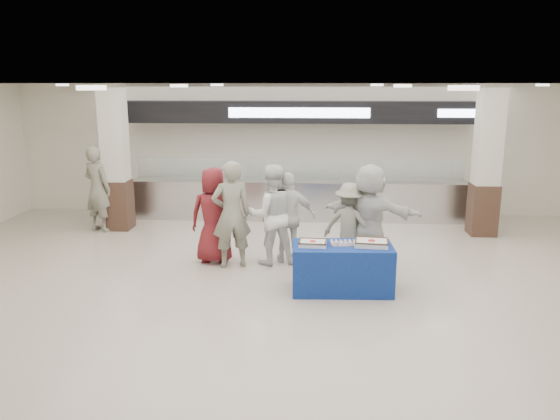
# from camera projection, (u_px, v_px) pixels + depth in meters

# --- Properties ---
(ground) EXTENTS (14.00, 14.00, 0.00)m
(ground) POSITION_uv_depth(u_px,v_px,m) (289.00, 307.00, 8.02)
(ground) COLOR #BEB2A2
(ground) RESTS_ON ground
(serving_line) EXTENTS (8.70, 0.85, 2.80)m
(serving_line) POSITION_uv_depth(u_px,v_px,m) (299.00, 171.00, 13.00)
(serving_line) COLOR silver
(serving_line) RESTS_ON ground
(column_left) EXTENTS (0.55, 0.55, 3.20)m
(column_left) POSITION_uv_depth(u_px,v_px,m) (116.00, 161.00, 11.98)
(column_left) COLOR #352118
(column_left) RESTS_ON ground
(column_right) EXTENTS (0.55, 0.55, 3.20)m
(column_right) POSITION_uv_depth(u_px,v_px,m) (487.00, 164.00, 11.52)
(column_right) COLOR #352118
(column_right) RESTS_ON ground
(display_table) EXTENTS (1.58, 0.84, 0.75)m
(display_table) POSITION_uv_depth(u_px,v_px,m) (342.00, 268.00, 8.56)
(display_table) COLOR navy
(display_table) RESTS_ON ground
(sheet_cake_left) EXTENTS (0.44, 0.35, 0.09)m
(sheet_cake_left) POSITION_uv_depth(u_px,v_px,m) (313.00, 243.00, 8.44)
(sheet_cake_left) COLOR silver
(sheet_cake_left) RESTS_ON display_table
(sheet_cake_right) EXTENTS (0.54, 0.44, 0.10)m
(sheet_cake_right) POSITION_uv_depth(u_px,v_px,m) (372.00, 242.00, 8.44)
(sheet_cake_right) COLOR silver
(sheet_cake_right) RESTS_ON display_table
(cupcake_tray) EXTENTS (0.37, 0.29, 0.06)m
(cupcake_tray) POSITION_uv_depth(u_px,v_px,m) (343.00, 243.00, 8.49)
(cupcake_tray) COLOR #A4A4A9
(cupcake_tray) RESTS_ON display_table
(civilian_maroon) EXTENTS (0.86, 0.57, 1.75)m
(civilian_maroon) POSITION_uv_depth(u_px,v_px,m) (214.00, 215.00, 9.84)
(civilian_maroon) COLOR maroon
(civilian_maroon) RESTS_ON ground
(soldier_a) EXTENTS (0.81, 0.66, 1.91)m
(soldier_a) POSITION_uv_depth(u_px,v_px,m) (231.00, 215.00, 9.57)
(soldier_a) COLOR slate
(soldier_a) RESTS_ON ground
(chef_tall) EXTENTS (1.03, 0.89, 1.81)m
(chef_tall) POSITION_uv_depth(u_px,v_px,m) (272.00, 215.00, 9.77)
(chef_tall) COLOR white
(chef_tall) RESTS_ON ground
(chef_short) EXTENTS (1.04, 0.60, 1.66)m
(chef_short) POSITION_uv_depth(u_px,v_px,m) (289.00, 217.00, 9.88)
(chef_short) COLOR white
(chef_short) RESTS_ON ground
(soldier_b) EXTENTS (1.12, 0.90, 1.52)m
(soldier_b) POSITION_uv_depth(u_px,v_px,m) (350.00, 225.00, 9.62)
(soldier_b) COLOR slate
(soldier_b) RESTS_ON ground
(civilian_white) EXTENTS (1.82, 1.09, 1.87)m
(civilian_white) POSITION_uv_depth(u_px,v_px,m) (370.00, 216.00, 9.52)
(civilian_white) COLOR silver
(civilian_white) RESTS_ON ground
(soldier_bg) EXTENTS (0.82, 0.71, 1.90)m
(soldier_bg) POSITION_uv_depth(u_px,v_px,m) (98.00, 189.00, 11.93)
(soldier_bg) COLOR slate
(soldier_bg) RESTS_ON ground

